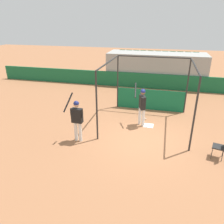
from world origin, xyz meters
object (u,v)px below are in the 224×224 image
player_batter (142,104)px  folding_chair (222,146)px  player_waiting (77,117)px  baseball (145,119)px

player_batter → folding_chair: bearing=-141.4°
player_waiting → player_batter: bearing=-134.5°
folding_chair → baseball: folding_chair is taller
player_batter → folding_chair: player_batter is taller
player_batter → folding_chair: 3.66m
player_batter → folding_chair: (3.03, -1.98, -0.54)m
player_waiting → folding_chair: 5.36m
folding_chair → baseball: (-2.88, 2.64, -0.48)m
player_batter → baseball: bearing=-30.9°
player_batter → folding_chair: size_ratio=2.24×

